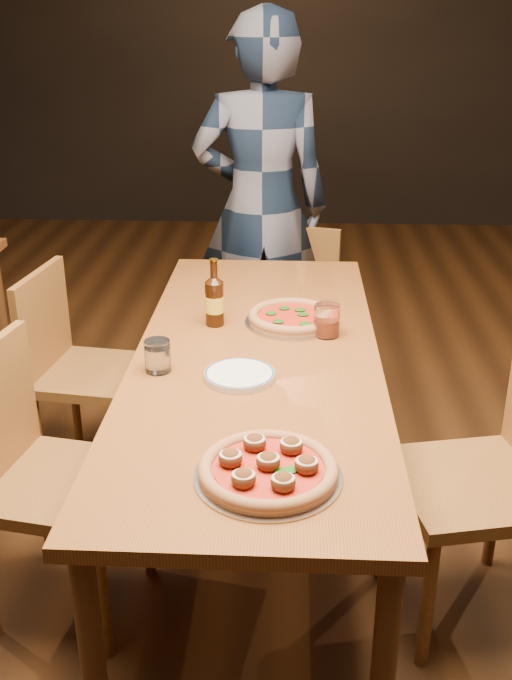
{
  "coord_description": "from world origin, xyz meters",
  "views": [
    {
      "loc": [
        0.11,
        -2.25,
        1.78
      ],
      "look_at": [
        0.0,
        -0.05,
        0.82
      ],
      "focal_mm": 40.0,
      "sensor_mm": 36.0,
      "label": 1
    }
  ],
  "objects_px": {
    "amber_glass": "(327,320)",
    "beer_bottle": "(215,302)",
    "table_main": "(257,373)",
    "chair_main_nw": "(63,482)",
    "pizza_margherita": "(292,317)",
    "plate_stack": "(240,375)",
    "pizza_meatball": "(268,469)",
    "chair_main_sw": "(94,373)",
    "chair_end": "(290,313)",
    "water_glass": "(158,356)",
    "chair_main_e": "(474,482)",
    "diner": "(261,208)"
  },
  "relations": [
    {
      "from": "chair_main_sw",
      "to": "chair_main_e",
      "type": "height_order",
      "value": "chair_main_e"
    },
    {
      "from": "plate_stack",
      "to": "chair_end",
      "type": "bearing_deg",
      "value": 83.94
    },
    {
      "from": "amber_glass",
      "to": "chair_end",
      "type": "bearing_deg",
      "value": 97.26
    },
    {
      "from": "chair_end",
      "to": "plate_stack",
      "type": "distance_m",
      "value": 1.42
    },
    {
      "from": "pizza_margherita",
      "to": "chair_end",
      "type": "bearing_deg",
      "value": 90.68
    },
    {
      "from": "beer_bottle",
      "to": "water_glass",
      "type": "distance_m",
      "value": 0.41
    },
    {
      "from": "beer_bottle",
      "to": "amber_glass",
      "type": "xyz_separation_m",
      "value": [
        0.39,
        -0.08,
        -0.03
      ]
    },
    {
      "from": "table_main",
      "to": "chair_end",
      "type": "height_order",
      "value": "chair_end"
    },
    {
      "from": "pizza_meatball",
      "to": "plate_stack",
      "type": "xyz_separation_m",
      "value": [
        -0.11,
        0.53,
        -0.01
      ]
    },
    {
      "from": "chair_main_e",
      "to": "plate_stack",
      "type": "bearing_deg",
      "value": -112.7
    },
    {
      "from": "table_main",
      "to": "chair_main_nw",
      "type": "bearing_deg",
      "value": -148.65
    },
    {
      "from": "chair_main_nw",
      "to": "chair_main_e",
      "type": "height_order",
      "value": "chair_main_e"
    },
    {
      "from": "table_main",
      "to": "chair_end",
      "type": "distance_m",
      "value": 1.22
    },
    {
      "from": "pizza_meatball",
      "to": "chair_main_sw",
      "type": "bearing_deg",
      "value": 122.7
    },
    {
      "from": "chair_main_nw",
      "to": "pizza_margherita",
      "type": "distance_m",
      "value": 0.97
    },
    {
      "from": "water_glass",
      "to": "diner",
      "type": "distance_m",
      "value": 1.51
    },
    {
      "from": "pizza_margherita",
      "to": "pizza_meatball",
      "type": "bearing_deg",
      "value": -92.92
    },
    {
      "from": "amber_glass",
      "to": "beer_bottle",
      "type": "bearing_deg",
      "value": 168.94
    },
    {
      "from": "plate_stack",
      "to": "amber_glass",
      "type": "height_order",
      "value": "amber_glass"
    },
    {
      "from": "chair_end",
      "to": "pizza_meatball",
      "type": "height_order",
      "value": "chair_end"
    },
    {
      "from": "chair_main_e",
      "to": "diner",
      "type": "relative_size",
      "value": 0.54
    },
    {
      "from": "chair_main_e",
      "to": "chair_end",
      "type": "relative_size",
      "value": 1.15
    },
    {
      "from": "pizza_meatball",
      "to": "plate_stack",
      "type": "relative_size",
      "value": 1.67
    },
    {
      "from": "chair_end",
      "to": "pizza_margherita",
      "type": "distance_m",
      "value": 0.98
    },
    {
      "from": "chair_end",
      "to": "plate_stack",
      "type": "bearing_deg",
      "value": -81.42
    },
    {
      "from": "chair_main_nw",
      "to": "amber_glass",
      "type": "relative_size",
      "value": 8.37
    },
    {
      "from": "chair_main_nw",
      "to": "chair_main_sw",
      "type": "xyz_separation_m",
      "value": [
        -0.1,
        0.78,
        -0.02
      ]
    },
    {
      "from": "pizza_margherita",
      "to": "beer_bottle",
      "type": "height_order",
      "value": "beer_bottle"
    },
    {
      "from": "table_main",
      "to": "water_glass",
      "type": "bearing_deg",
      "value": -154.39
    },
    {
      "from": "table_main",
      "to": "chair_main_e",
      "type": "relative_size",
      "value": 2.05
    },
    {
      "from": "chair_main_e",
      "to": "diner",
      "type": "distance_m",
      "value": 1.85
    },
    {
      "from": "table_main",
      "to": "diner",
      "type": "height_order",
      "value": "diner"
    },
    {
      "from": "chair_end",
      "to": "amber_glass",
      "type": "distance_m",
      "value": 1.1
    },
    {
      "from": "chair_main_e",
      "to": "water_glass",
      "type": "xyz_separation_m",
      "value": [
        -0.97,
        0.17,
        0.31
      ]
    },
    {
      "from": "pizza_margherita",
      "to": "plate_stack",
      "type": "height_order",
      "value": "pizza_margherita"
    },
    {
      "from": "chair_main_nw",
      "to": "chair_end",
      "type": "distance_m",
      "value": 1.68
    },
    {
      "from": "pizza_meatball",
      "to": "amber_glass",
      "type": "bearing_deg",
      "value": 79.04
    },
    {
      "from": "chair_main_sw",
      "to": "chair_main_e",
      "type": "relative_size",
      "value": 0.93
    },
    {
      "from": "amber_glass",
      "to": "table_main",
      "type": "bearing_deg",
      "value": -145.1
    },
    {
      "from": "chair_main_nw",
      "to": "beer_bottle",
      "type": "bearing_deg",
      "value": -25.09
    },
    {
      "from": "plate_stack",
      "to": "beer_bottle",
      "type": "bearing_deg",
      "value": 105.51
    },
    {
      "from": "pizza_margherita",
      "to": "water_glass",
      "type": "height_order",
      "value": "water_glass"
    },
    {
      "from": "table_main",
      "to": "chair_main_e",
      "type": "xyz_separation_m",
      "value": [
        0.67,
        -0.32,
        -0.19
      ]
    },
    {
      "from": "table_main",
      "to": "pizza_margherita",
      "type": "xyz_separation_m",
      "value": [
        0.11,
        0.27,
        0.09
      ]
    },
    {
      "from": "chair_main_sw",
      "to": "amber_glass",
      "type": "height_order",
      "value": "chair_main_sw"
    },
    {
      "from": "table_main",
      "to": "beer_bottle",
      "type": "bearing_deg",
      "value": 123.99
    },
    {
      "from": "plate_stack",
      "to": "beer_bottle",
      "type": "distance_m",
      "value": 0.45
    },
    {
      "from": "chair_main_nw",
      "to": "pizza_meatball",
      "type": "relative_size",
      "value": 2.6
    },
    {
      "from": "chair_main_sw",
      "to": "beer_bottle",
      "type": "height_order",
      "value": "beer_bottle"
    },
    {
      "from": "chair_main_nw",
      "to": "water_glass",
      "type": "xyz_separation_m",
      "value": [
        0.27,
        0.2,
        0.33
      ]
    }
  ]
}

